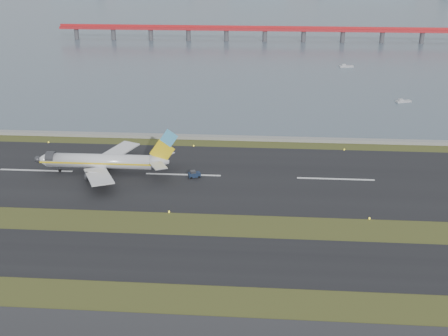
% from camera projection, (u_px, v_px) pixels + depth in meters
% --- Properties ---
extents(ground, '(1000.00, 1000.00, 0.00)m').
position_uv_depth(ground, '(163.00, 228.00, 120.84)').
color(ground, '#2E4117').
rests_on(ground, ground).
extents(taxiway_strip, '(1000.00, 18.00, 0.10)m').
position_uv_depth(taxiway_strip, '(153.00, 257.00, 109.72)').
color(taxiway_strip, black).
rests_on(taxiway_strip, ground).
extents(runway_strip, '(1000.00, 45.00, 0.10)m').
position_uv_depth(runway_strip, '(183.00, 175.00, 148.60)').
color(runway_strip, black).
rests_on(runway_strip, ground).
extents(seawall, '(1000.00, 2.50, 1.00)m').
position_uv_depth(seawall, '(197.00, 137.00, 176.20)').
color(seawall, gray).
rests_on(seawall, ground).
extents(bay_water, '(1400.00, 800.00, 1.30)m').
position_uv_depth(bay_water, '(246.00, 7.00, 546.68)').
color(bay_water, '#4A5B6A').
rests_on(bay_water, ground).
extents(red_pier, '(260.00, 5.00, 10.20)m').
position_uv_depth(red_pier, '(265.00, 30.00, 348.19)').
color(red_pier, red).
rests_on(red_pier, ground).
extents(airliner, '(38.52, 32.89, 12.80)m').
position_uv_depth(airliner, '(105.00, 161.00, 148.35)').
color(airliner, white).
rests_on(airliner, ground).
extents(pushback_tug, '(3.46, 2.68, 1.96)m').
position_uv_depth(pushback_tug, '(194.00, 174.00, 146.54)').
color(pushback_tug, '#16233C').
rests_on(pushback_tug, ground).
extents(workboat_near, '(6.31, 3.74, 1.46)m').
position_uv_depth(workboat_near, '(403.00, 101.00, 216.35)').
color(workboat_near, '#B3B3B8').
rests_on(workboat_near, ground).
extents(workboat_far, '(7.05, 3.21, 1.65)m').
position_uv_depth(workboat_far, '(346.00, 66.00, 277.91)').
color(workboat_far, '#B3B3B8').
rests_on(workboat_far, ground).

